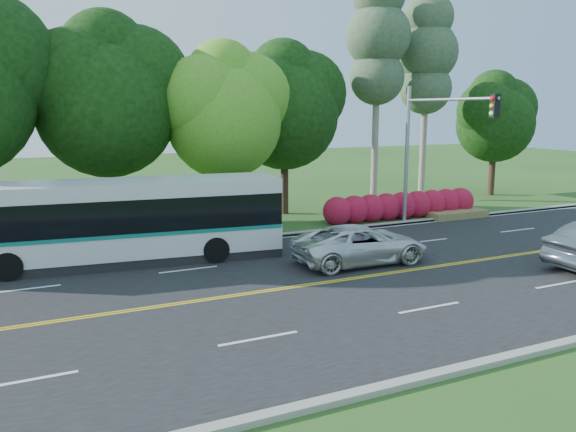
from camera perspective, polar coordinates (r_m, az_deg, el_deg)
name	(u,v)px	position (r m, az deg, el deg)	size (l,w,h in m)	color
ground	(378,275)	(20.47, 9.11, -5.97)	(120.00, 120.00, 0.00)	#2C531B
road	(378,275)	(20.47, 9.11, -5.94)	(60.00, 14.00, 0.02)	black
curb_north	(293,234)	(26.48, 0.49, -1.82)	(60.00, 0.30, 0.15)	gray
curb_south	(542,350)	(15.41, 24.39, -12.25)	(60.00, 0.30, 0.15)	gray
grass_verge	(277,227)	(28.14, -1.11, -1.12)	(60.00, 4.00, 0.10)	#2C531B
lane_markings	(376,275)	(20.42, 8.89, -5.95)	(57.60, 13.82, 0.00)	gold
tree_row	(155,91)	(28.97, -13.35, 12.23)	(44.70, 9.10, 13.84)	#311E15
bougainvillea_hedge	(405,206)	(30.86, 11.84, 0.97)	(9.50, 2.25, 1.50)	maroon
traffic_signal	(432,135)	(27.86, 14.39, 8.02)	(0.42, 6.10, 7.00)	gray
transit_bus	(121,222)	(22.41, -16.59, -0.63)	(12.34, 3.89, 3.17)	silver
suv	(361,244)	(21.77, 7.39, -2.85)	(2.44, 5.30, 1.47)	white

